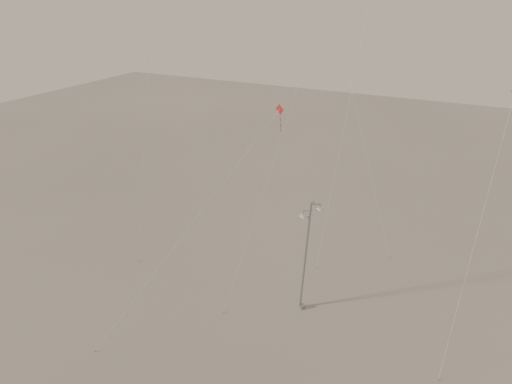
% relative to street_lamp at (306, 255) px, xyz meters
% --- Properties ---
extents(ground, '(160.00, 160.00, 0.00)m').
position_rel_street_lamp_xyz_m(ground, '(-0.45, -5.98, -4.90)').
color(ground, gray).
rests_on(ground, ground).
extents(street_lamp, '(1.45, 1.06, 9.18)m').
position_rel_street_lamp_xyz_m(street_lamp, '(0.00, 0.00, 0.00)').
color(street_lamp, gray).
rests_on(street_lamp, ground).
extents(kite_1, '(4.40, 11.64, 25.47)m').
position_rel_street_lamp_xyz_m(kite_1, '(-1.84, 5.83, 14.89)').
color(kite_1, '#282322').
rests_on(kite_1, ground).
extents(kite_3, '(8.81, 10.86, 15.13)m').
position_rel_street_lamp_xyz_m(kite_3, '(-4.32, -1.44, 6.75)').
color(kite_3, maroon).
rests_on(kite_3, ground).
extents(kite_4, '(1.07, 10.19, 17.45)m').
position_rel_street_lamp_xyz_m(kite_4, '(10.33, 5.16, 8.13)').
color(kite_4, '#282322').
rests_on(kite_4, ground).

